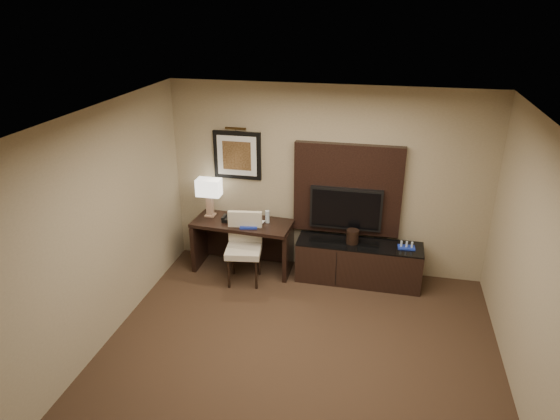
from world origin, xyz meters
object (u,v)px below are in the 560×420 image
(minibar_tray, at_px, (407,245))
(tv, at_px, (346,209))
(desk, at_px, (243,245))
(desk_phone, at_px, (230,218))
(desk_chair, at_px, (244,250))
(ice_bucket, at_px, (352,236))
(credenza, at_px, (358,262))
(table_lamp, at_px, (210,199))
(water_bottle, at_px, (267,217))

(minibar_tray, bearing_deg, tv, 167.34)
(desk, bearing_deg, desk_phone, -173.26)
(desk_chair, bearing_deg, ice_bucket, 4.93)
(desk, height_order, desk_chair, desk_chair)
(minibar_tray, bearing_deg, desk_phone, -179.85)
(desk_chair, bearing_deg, credenza, 4.10)
(tv, xyz_separation_m, minibar_tray, (0.86, -0.19, -0.38))
(desk, relative_size, ice_bucket, 7.34)
(desk, xyz_separation_m, table_lamp, (-0.52, 0.12, 0.65))
(credenza, bearing_deg, ice_bucket, -178.89)
(tv, height_order, ice_bucket, tv)
(ice_bucket, bearing_deg, water_bottle, 177.44)
(desk_chair, distance_m, minibar_tray, 2.23)
(desk, bearing_deg, ice_bucket, 3.63)
(desk_phone, bearing_deg, desk_chair, -50.81)
(table_lamp, bearing_deg, minibar_tray, -2.44)
(ice_bucket, height_order, minibar_tray, ice_bucket)
(water_bottle, distance_m, minibar_tray, 1.97)
(desk_chair, relative_size, water_bottle, 5.42)
(credenza, distance_m, table_lamp, 2.33)
(tv, xyz_separation_m, ice_bucket, (0.13, -0.19, -0.33))
(desk_chair, bearing_deg, desk_phone, 123.02)
(tv, distance_m, minibar_tray, 0.96)
(credenza, relative_size, water_bottle, 9.41)
(water_bottle, relative_size, ice_bucket, 0.95)
(ice_bucket, bearing_deg, table_lamp, 176.78)
(credenza, height_order, desk_phone, desk_phone)
(desk_chair, xyz_separation_m, water_bottle, (0.24, 0.41, 0.35))
(ice_bucket, xyz_separation_m, minibar_tray, (0.73, -0.00, -0.06))
(credenza, distance_m, desk_phone, 1.94)
(credenza, xyz_separation_m, water_bottle, (-1.33, 0.05, 0.55))
(ice_bucket, bearing_deg, desk_phone, -179.71)
(water_bottle, bearing_deg, ice_bucket, -2.56)
(credenza, relative_size, table_lamp, 3.21)
(table_lamp, distance_m, minibar_tray, 2.87)
(tv, bearing_deg, desk_chair, -157.99)
(minibar_tray, bearing_deg, table_lamp, 177.56)
(desk_chair, bearing_deg, desk, 99.79)
(table_lamp, bearing_deg, water_bottle, -4.12)
(desk, xyz_separation_m, water_bottle, (0.36, 0.05, 0.47))
(desk_phone, distance_m, water_bottle, 0.55)
(table_lamp, xyz_separation_m, minibar_tray, (2.84, -0.12, -0.39))
(ice_bucket, distance_m, minibar_tray, 0.74)
(ice_bucket, bearing_deg, tv, 123.67)
(table_lamp, relative_size, water_bottle, 2.93)
(desk, bearing_deg, minibar_tray, 3.58)
(credenza, distance_m, water_bottle, 1.44)
(water_bottle, bearing_deg, minibar_tray, -1.68)
(desk, xyz_separation_m, ice_bucket, (1.58, -0.00, 0.31))
(ice_bucket, bearing_deg, credenza, 0.55)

